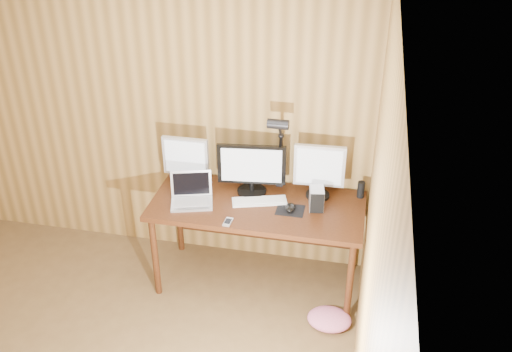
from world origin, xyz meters
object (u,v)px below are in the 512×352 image
(desk, at_px, (259,212))
(laptop, at_px, (192,195))
(monitor_center, at_px, (252,169))
(monitor_right, at_px, (319,170))
(speaker, at_px, (361,190))
(mouse, at_px, (290,208))
(desk_lamp, at_px, (279,142))
(keyboard, at_px, (259,201))
(monitor_left, at_px, (186,160))
(phone, at_px, (228,222))
(hard_drive, at_px, (317,198))

(desk, distance_m, laptop, 0.54)
(monitor_center, bearing_deg, monitor_right, -1.39)
(desk, distance_m, speaker, 0.80)
(mouse, relative_size, desk_lamp, 0.17)
(desk_lamp, bearing_deg, keyboard, -136.67)
(monitor_left, height_order, monitor_right, monitor_right)
(monitor_center, height_order, phone, monitor_center)
(monitor_center, relative_size, phone, 4.87)
(hard_drive, xyz_separation_m, desk_lamp, (-0.32, 0.19, 0.34))
(monitor_right, height_order, hard_drive, monitor_right)
(keyboard, distance_m, desk_lamp, 0.47)
(monitor_right, bearing_deg, speaker, 7.10)
(monitor_left, bearing_deg, keyboard, -12.65)
(monitor_right, height_order, mouse, monitor_right)
(speaker, bearing_deg, monitor_left, -176.16)
(desk, height_order, monitor_left, monitor_left)
(monitor_center, relative_size, speaker, 3.95)
(hard_drive, bearing_deg, keyboard, 171.39)
(monitor_right, bearing_deg, keyboard, -159.96)
(hard_drive, bearing_deg, speaker, 25.54)
(desk, relative_size, speaker, 12.16)
(mouse, xyz_separation_m, hard_drive, (0.18, 0.07, 0.06))
(monitor_left, height_order, keyboard, monitor_left)
(laptop, bearing_deg, desk_lamp, 8.51)
(mouse, distance_m, speaker, 0.58)
(laptop, xyz_separation_m, hard_drive, (0.93, 0.09, 0.03))
(monitor_center, height_order, keyboard, monitor_center)
(desk, bearing_deg, speaker, 13.66)
(monitor_left, distance_m, monitor_right, 1.03)
(keyboard, bearing_deg, hard_drive, -15.72)
(phone, height_order, desk_lamp, desk_lamp)
(monitor_right, xyz_separation_m, keyboard, (-0.42, -0.18, -0.22))
(monitor_left, xyz_separation_m, speaker, (1.35, 0.09, -0.15))
(speaker, bearing_deg, desk_lamp, -177.16)
(monitor_left, relative_size, phone, 3.85)
(keyboard, relative_size, mouse, 3.71)
(keyboard, bearing_deg, laptop, 172.78)
(mouse, relative_size, speaker, 0.88)
(speaker, bearing_deg, phone, -149.28)
(laptop, xyz_separation_m, keyboard, (0.50, 0.08, -0.04))
(mouse, distance_m, hard_drive, 0.20)
(monitor_left, xyz_separation_m, mouse, (0.85, -0.20, -0.20))
(desk, bearing_deg, phone, -113.58)
(mouse, height_order, desk_lamp, desk_lamp)
(desk_lamp, bearing_deg, mouse, -80.38)
(monitor_right, bearing_deg, hard_drive, -90.27)
(monitor_right, distance_m, phone, 0.79)
(monitor_center, distance_m, phone, 0.49)
(laptop, xyz_separation_m, speaker, (1.25, 0.31, 0.01))
(monitor_right, height_order, speaker, monitor_right)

